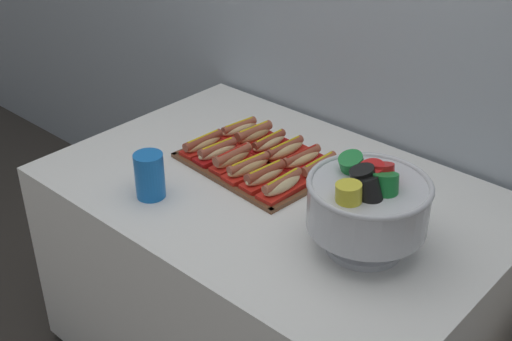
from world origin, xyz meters
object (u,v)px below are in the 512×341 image
at_px(hot_dog_7, 254,135).
at_px(hot_dog_8, 269,143).
at_px(hot_dog_4, 265,176).
at_px(hot_dog_0, 203,144).
at_px(hot_dog_10, 301,159).
at_px(hot_dog_5, 282,185).
at_px(hot_dog_11, 318,167).
at_px(hot_dog_3, 248,168).
at_px(cup_stack, 150,176).
at_px(hot_dog_2, 233,159).
at_px(hot_dog_1, 217,152).
at_px(buffet_table, 274,278).
at_px(hot_dog_9, 285,151).
at_px(punch_bowl, 368,203).
at_px(serving_tray, 259,163).
at_px(hot_dog_6, 239,129).

bearing_deg(hot_dog_7, hot_dog_8, -4.41).
distance_m(hot_dog_4, hot_dog_7, 0.28).
distance_m(hot_dog_0, hot_dog_10, 0.34).
xyz_separation_m(hot_dog_5, hot_dog_11, (0.01, 0.16, -0.00)).
bearing_deg(hot_dog_3, hot_dog_8, 110.03).
distance_m(hot_dog_4, cup_stack, 0.35).
relative_size(hot_dog_2, hot_dog_4, 0.95).
bearing_deg(hot_dog_4, hot_dog_0, 175.59).
bearing_deg(hot_dog_10, hot_dog_0, -155.60).
bearing_deg(hot_dog_8, hot_dog_7, 175.59).
relative_size(hot_dog_1, hot_dog_5, 1.01).
bearing_deg(buffet_table, hot_dog_9, 121.42).
distance_m(hot_dog_5, cup_stack, 0.40).
relative_size(hot_dog_2, hot_dog_10, 0.92).
height_order(hot_dog_0, punch_bowl, punch_bowl).
relative_size(hot_dog_7, punch_bowl, 0.50).
bearing_deg(serving_tray, hot_dog_2, -118.85).
bearing_deg(hot_dog_7, hot_dog_2, -69.97).
bearing_deg(hot_dog_1, hot_dog_2, -4.41).
xyz_separation_m(hot_dog_0, hot_dog_10, (0.31, 0.14, -0.00)).
bearing_deg(hot_dog_9, hot_dog_6, 175.59).
bearing_deg(serving_tray, hot_dog_6, 151.84).
distance_m(hot_dog_2, hot_dog_8, 0.17).
bearing_deg(hot_dog_7, hot_dog_3, -52.14).
bearing_deg(hot_dog_11, hot_dog_9, 175.59).
height_order(hot_dog_0, cup_stack, cup_stack).
xyz_separation_m(hot_dog_9, hot_dog_10, (0.07, -0.01, -0.00)).
bearing_deg(hot_dog_1, hot_dog_9, 43.32).
bearing_deg(cup_stack, hot_dog_9, 70.38).
relative_size(buffet_table, hot_dog_6, 8.48).
xyz_separation_m(hot_dog_4, hot_dog_6, (-0.29, 0.19, -0.00)).
relative_size(serving_tray, hot_dog_6, 3.02).
relative_size(hot_dog_3, punch_bowl, 0.56).
xyz_separation_m(hot_dog_0, hot_dog_5, (0.37, -0.03, 0.00)).
height_order(hot_dog_3, hot_dog_4, hot_dog_4).
relative_size(hot_dog_5, hot_dog_11, 1.04).
xyz_separation_m(hot_dog_6, hot_dog_10, (0.30, -0.02, 0.00)).
relative_size(hot_dog_1, hot_dog_9, 0.93).
xyz_separation_m(hot_dog_1, hot_dog_2, (0.07, -0.01, 0.00)).
relative_size(hot_dog_10, punch_bowl, 0.54).
distance_m(hot_dog_5, hot_dog_7, 0.34).
bearing_deg(serving_tray, hot_dog_1, -148.16).
bearing_deg(cup_stack, serving_tray, 72.57).
bearing_deg(hot_dog_1, hot_dog_3, -4.41).
height_order(hot_dog_4, hot_dog_10, hot_dog_4).
xyz_separation_m(hot_dog_2, hot_dog_5, (0.22, -0.02, -0.00)).
height_order(hot_dog_2, hot_dog_5, hot_dog_2).
distance_m(buffet_table, hot_dog_2, 0.44).
xyz_separation_m(hot_dog_1, punch_bowl, (0.64, -0.08, 0.11)).
bearing_deg(hot_dog_4, hot_dog_7, 139.34).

